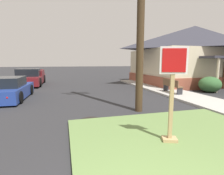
# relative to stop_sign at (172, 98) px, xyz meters

# --- Properties ---
(grass_corner_patch) EXTENTS (5.65, 5.79, 0.08)m
(grass_corner_patch) POSITION_rel_stop_sign_xyz_m (0.38, -0.57, -1.15)
(grass_corner_patch) COLOR #668447
(grass_corner_patch) RESTS_ON ground
(sidewalk_strip) EXTENTS (2.20, 19.79, 0.12)m
(sidewalk_strip) POSITION_rel_stop_sign_xyz_m (4.41, 4.38, -1.13)
(sidewalk_strip) COLOR #B2AFA8
(sidewalk_strip) RESTS_ON ground
(stop_sign) EXTENTS (0.62, 0.38, 2.35)m
(stop_sign) POSITION_rel_stop_sign_xyz_m (0.00, 0.00, 0.00)
(stop_sign) COLOR tan
(stop_sign) RESTS_ON grass_corner_patch
(manhole_cover) EXTENTS (0.70, 0.70, 0.02)m
(manhole_cover) POSITION_rel_stop_sign_xyz_m (-1.66, 2.39, -1.18)
(manhole_cover) COLOR black
(manhole_cover) RESTS_ON ground
(parked_sedan_blue) EXTENTS (2.01, 4.23, 1.25)m
(parked_sedan_blue) POSITION_rel_stop_sign_xyz_m (-5.50, 7.08, -0.65)
(parked_sedan_blue) COLOR #233D93
(parked_sedan_blue) RESTS_ON ground
(pickup_truck_maroon) EXTENTS (2.18, 5.32, 1.48)m
(pickup_truck_maroon) POSITION_rel_stop_sign_xyz_m (-5.45, 13.34, -0.58)
(pickup_truck_maroon) COLOR maroon
(pickup_truck_maroon) RESTS_ON ground
(street_bench) EXTENTS (0.42, 1.66, 0.85)m
(street_bench) POSITION_rel_stop_sign_xyz_m (4.07, 6.01, -0.60)
(street_bench) COLOR brown
(street_bench) RESTS_ON sidewalk_strip
(corner_house) EXTENTS (10.74, 9.47, 5.46)m
(corner_house) POSITION_rel_stop_sign_xyz_m (9.70, 10.97, 1.61)
(corner_house) COLOR brown
(corner_house) RESTS_ON ground
(shrub_near_porch) EXTENTS (1.44, 1.44, 1.08)m
(shrub_near_porch) POSITION_rel_stop_sign_xyz_m (7.09, 6.06, -0.65)
(shrub_near_porch) COLOR #345F31
(shrub_near_porch) RESTS_ON ground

